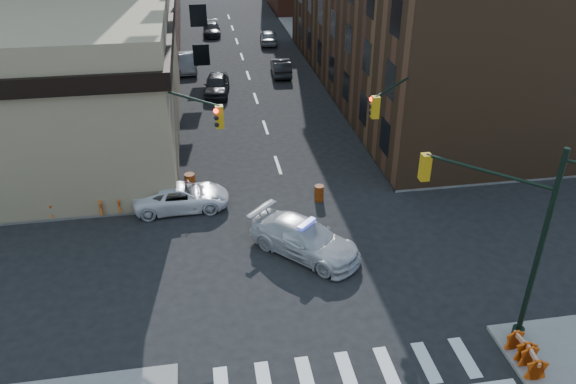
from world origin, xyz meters
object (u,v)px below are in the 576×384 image
object	(u,v)px
parked_car_enear	(281,67)
barricade_se_a	(521,349)
police_car	(305,239)
barricade_nw_a	(110,205)
barrel_bank	(190,182)
barrel_road	(319,193)
pedestrian_b	(107,180)
pedestrian_a	(155,181)
pickup	(182,197)
parked_car_wfar	(186,62)
parked_car_wnear	(217,85)

from	to	relation	value
parked_car_enear	barricade_se_a	bearing A→B (deg)	98.64
police_car	barricade_se_a	bearing A→B (deg)	-93.77
police_car	barricade_nw_a	xyz separation A→B (m)	(-9.38, 5.03, -0.20)
barrel_bank	barrel_road	bearing A→B (deg)	-17.98
pedestrian_b	barricade_se_a	size ratio (longest dim) A/B	1.55
pedestrian_a	police_car	bearing A→B (deg)	-28.59
parked_car_enear	barrel_road	xyz separation A→B (m)	(-1.33, -22.30, -0.29)
parked_car_enear	barricade_se_a	world-z (taller)	parked_car_enear
police_car	pickup	world-z (taller)	police_car
parked_car_wfar	barrel_road	xyz separation A→B (m)	(7.02, -24.88, -0.33)
barrel_bank	police_car	bearing A→B (deg)	-53.11
parked_car_enear	pedestrian_b	xyz separation A→B (m)	(-12.76, -19.89, 0.27)
pickup	barrel_road	xyz separation A→B (m)	(7.39, -0.41, -0.25)
pickup	parked_car_wnear	xyz separation A→B (m)	(2.81, 17.68, 0.11)
police_car	barrel_road	size ratio (longest dim) A/B	6.23
parked_car_wfar	barrel_road	world-z (taller)	parked_car_wfar
barricade_nw_a	pedestrian_b	bearing A→B (deg)	92.40
pickup	pedestrian_b	xyz separation A→B (m)	(-4.04, 1.99, 0.32)
parked_car_enear	pickup	bearing A→B (deg)	71.23
barrel_bank	barricade_nw_a	distance (m)	4.58
pickup	barricade_nw_a	size ratio (longest dim) A/B	4.11
police_car	pedestrian_a	distance (m)	9.65
barrel_road	barricade_se_a	xyz separation A→B (m)	(4.81, -12.62, 0.12)
pickup	parked_car_wfar	world-z (taller)	parked_car_wfar
parked_car_enear	police_car	bearing A→B (deg)	86.54
barrel_road	barricade_nw_a	xyz separation A→B (m)	(-11.09, 0.31, 0.16)
pedestrian_a	pedestrian_b	distance (m)	2.70
barricade_nw_a	barrel_bank	bearing A→B (deg)	18.06
parked_car_wnear	parked_car_enear	distance (m)	7.26
police_car	pickup	distance (m)	7.66
pedestrian_a	barricade_se_a	xyz separation A→B (m)	(13.62, -14.42, -0.46)
police_car	barricade_nw_a	world-z (taller)	police_car
police_car	barricade_nw_a	bearing A→B (deg)	108.51
parked_car_wfar	barrel_bank	distance (m)	22.64
pickup	barrel_bank	distance (m)	1.90
parked_car_wnear	barricade_nw_a	distance (m)	18.93
parked_car_enear	parked_car_wnear	bearing A→B (deg)	38.41
parked_car_wnear	barricade_se_a	bearing A→B (deg)	-66.33
pickup	pedestrian_a	size ratio (longest dim) A/B	2.84
barrel_road	pedestrian_b	bearing A→B (deg)	168.12
pedestrian_b	parked_car_wfar	bearing A→B (deg)	84.05
pickup	barrel_road	world-z (taller)	pickup
parked_car_enear	barricade_nw_a	size ratio (longest dim) A/B	3.68
barricade_se_a	barricade_nw_a	distance (m)	20.49
pedestrian_b	barricade_nw_a	distance (m)	2.16
pickup	parked_car_wnear	size ratio (longest dim) A/B	1.06
parked_car_wfar	pedestrian_b	bearing A→B (deg)	-105.92
barricade_se_a	barricade_nw_a	world-z (taller)	barricade_nw_a
pickup	barricade_se_a	xyz separation A→B (m)	(12.20, -13.03, -0.13)
pickup	barrel_bank	bearing A→B (deg)	-15.14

